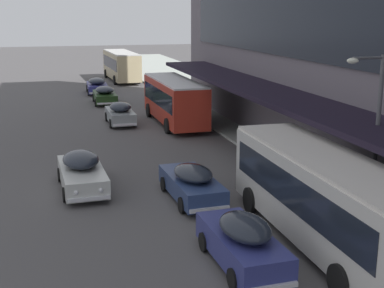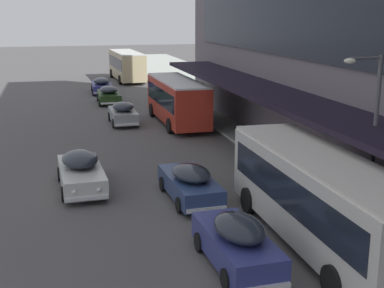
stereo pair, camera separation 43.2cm
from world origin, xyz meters
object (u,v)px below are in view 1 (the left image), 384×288
object	(u,v)px
street_lamp	(373,125)
fire_hydrant	(307,176)
transit_bus_kerbside_rear	(121,64)
sedan_oncoming_rear	(120,113)
sedan_far_back	(105,95)
sedan_lead_mid	(82,171)
sedan_lead_near	(97,86)
transit_bus_kerbside_far	(325,195)
transit_bus_kerbside_front	(174,99)
sedan_second_mid	(243,241)
sedan_trailing_mid	(192,183)

from	to	relation	value
street_lamp	fire_hydrant	distance (m)	5.60
transit_bus_kerbside_rear	sedan_oncoming_rear	size ratio (longest dim) A/B	2.33
sedan_far_back	sedan_lead_mid	bearing A→B (deg)	-99.25
sedan_oncoming_rear	sedan_lead_near	distance (m)	14.99
transit_bus_kerbside_far	sedan_far_back	world-z (taller)	transit_bus_kerbside_far
transit_bus_kerbside_front	sedan_far_back	distance (m)	10.57
sedan_lead_mid	sedan_second_mid	bearing A→B (deg)	-64.83
transit_bus_kerbside_front	transit_bus_kerbside_rear	size ratio (longest dim) A/B	0.92
transit_bus_kerbside_rear	sedan_lead_mid	bearing A→B (deg)	-101.06
transit_bus_kerbside_far	transit_bus_kerbside_rear	bearing A→B (deg)	90.03
transit_bus_kerbside_front	fire_hydrant	world-z (taller)	transit_bus_kerbside_front
sedan_second_mid	sedan_far_back	world-z (taller)	sedan_second_mid
street_lamp	transit_bus_kerbside_front	bearing A→B (deg)	97.24
transit_bus_kerbside_rear	sedan_lead_mid	xyz separation A→B (m)	(-7.32, -37.44, -1.07)
sedan_second_mid	sedan_oncoming_rear	world-z (taller)	sedan_second_mid
sedan_oncoming_rear	sedan_far_back	bearing A→B (deg)	90.16
sedan_lead_mid	sedan_far_back	bearing A→B (deg)	80.75
sedan_oncoming_rear	sedan_far_back	size ratio (longest dim) A/B	0.93
fire_hydrant	transit_bus_kerbside_front	bearing A→B (deg)	99.26
sedan_second_mid	sedan_trailing_mid	xyz separation A→B (m)	(0.12, 6.21, -0.07)
fire_hydrant	sedan_lead_near	bearing A→B (deg)	101.26
fire_hydrant	transit_bus_kerbside_far	bearing A→B (deg)	-112.69
sedan_lead_mid	transit_bus_kerbside_far	bearing A→B (deg)	-48.18
transit_bus_kerbside_rear	fire_hydrant	distance (m)	39.91
transit_bus_kerbside_rear	sedan_oncoming_rear	xyz separation A→B (m)	(-3.64, -23.90, -1.10)
sedan_lead_mid	sedan_far_back	xyz separation A→B (m)	(3.66, 22.44, -0.05)
sedan_lead_mid	street_lamp	distance (m)	12.38
transit_bus_kerbside_far	street_lamp	xyz separation A→B (m)	(2.49, 1.28, 1.94)
transit_bus_kerbside_front	street_lamp	xyz separation A→B (m)	(2.48, -19.52, 1.95)
transit_bus_kerbside_rear	sedan_trailing_mid	distance (m)	40.26
sedan_oncoming_rear	sedan_lead_near	xyz separation A→B (m)	(-0.05, 14.99, -0.02)
transit_bus_kerbside_far	sedan_lead_near	bearing A→B (deg)	95.77
transit_bus_kerbside_front	sedan_lead_mid	distance (m)	14.61
sedan_trailing_mid	sedan_far_back	size ratio (longest dim) A/B	1.03
transit_bus_kerbside_front	street_lamp	bearing A→B (deg)	-82.76
sedan_lead_mid	sedan_lead_near	distance (m)	28.75
transit_bus_kerbside_rear	transit_bus_kerbside_far	size ratio (longest dim) A/B	0.94
transit_bus_kerbside_far	fire_hydrant	size ratio (longest dim) A/B	14.97
transit_bus_kerbside_far	sedan_oncoming_rear	xyz separation A→B (m)	(-3.66, 21.74, -1.03)
transit_bus_kerbside_front	street_lamp	size ratio (longest dim) A/B	1.50
street_lamp	fire_hydrant	world-z (taller)	street_lamp
sedan_second_mid	fire_hydrant	distance (m)	8.61
sedan_second_mid	sedan_lead_near	bearing A→B (deg)	90.84
sedan_lead_near	fire_hydrant	xyz separation A→B (m)	(6.15, -30.89, -0.25)
transit_bus_kerbside_rear	fire_hydrant	bearing A→B (deg)	-86.45
transit_bus_kerbside_rear	sedan_lead_near	xyz separation A→B (m)	(-3.68, -8.92, -1.13)
transit_bus_kerbside_front	sedan_far_back	bearing A→B (deg)	110.53
transit_bus_kerbside_far	sedan_lead_near	world-z (taller)	transit_bus_kerbside_far
sedan_far_back	sedan_second_mid	bearing A→B (deg)	-89.04
sedan_trailing_mid	fire_hydrant	bearing A→B (deg)	3.36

